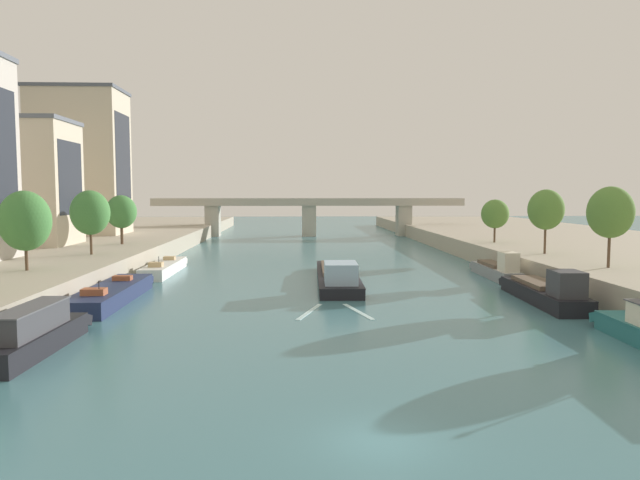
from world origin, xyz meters
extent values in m
plane|color=#42757F|center=(0.00, 0.00, 0.00)|extent=(400.00, 400.00, 0.00)
cube|color=#A89E89|center=(-37.55, 55.00, 1.18)|extent=(36.00, 170.00, 2.36)
cube|color=#A89E89|center=(37.55, 55.00, 1.18)|extent=(36.00, 170.00, 2.36)
cube|color=black|center=(1.20, 37.06, 0.46)|extent=(4.30, 20.04, 0.92)
cube|color=black|center=(1.49, 47.38, 0.55)|extent=(3.58, 1.30, 0.82)
cube|color=black|center=(1.20, 37.06, 0.95)|extent=(4.37, 20.04, 0.06)
cube|color=#9EBCD6|center=(1.01, 30.28, 1.88)|extent=(2.92, 4.07, 1.78)
cube|color=black|center=(1.07, 32.29, 2.14)|extent=(2.24, 0.09, 0.50)
cube|color=brown|center=(1.26, 39.05, 1.16)|extent=(3.21, 10.45, 0.36)
cylinder|color=#232328|center=(1.59, 31.07, 1.53)|extent=(0.07, 0.07, 1.10)
cube|color=silver|center=(1.71, 22.74, 0.01)|extent=(1.84, 5.90, 0.03)
cube|color=silver|center=(-1.89, 22.84, 0.01)|extent=(2.16, 5.83, 0.03)
cube|color=black|center=(-17.19, 12.31, 0.60)|extent=(2.21, 9.82, 1.20)
cube|color=black|center=(-17.05, 17.54, 0.72)|extent=(1.88, 1.30, 0.97)
cube|color=black|center=(-17.19, 12.31, 1.23)|extent=(2.25, 9.82, 0.06)
cube|color=#38383D|center=(-17.20, 11.83, 1.94)|extent=(1.76, 6.29, 1.36)
cube|color=#4C4C51|center=(-17.20, 11.83, 2.66)|extent=(1.88, 6.48, 0.08)
cylinder|color=#232328|center=(-16.97, 9.38, 1.81)|extent=(0.07, 0.07, 1.10)
cube|color=#1E284C|center=(-17.77, 27.39, 0.62)|extent=(3.13, 14.48, 1.25)
cube|color=#1E284C|center=(-17.80, 34.97, 0.75)|extent=(2.93, 1.27, 0.99)
cube|color=#1E284C|center=(-17.77, 27.39, 1.28)|extent=(3.20, 14.48, 0.06)
cube|color=#9E5133|center=(-17.78, 30.57, 1.51)|extent=(1.54, 0.91, 0.40)
cube|color=#9E5133|center=(-17.76, 23.34, 1.55)|extent=(1.70, 1.11, 0.48)
cylinder|color=#232328|center=(-17.29, 23.05, 1.86)|extent=(0.07, 0.07, 1.10)
cube|color=silver|center=(-17.28, 44.19, 0.56)|extent=(2.63, 12.58, 1.13)
cube|color=silver|center=(-17.22, 50.82, 0.68)|extent=(2.40, 1.26, 0.93)
cube|color=silver|center=(-17.28, 44.19, 1.16)|extent=(2.68, 12.58, 0.06)
cube|color=tan|center=(-17.25, 46.95, 1.39)|extent=(1.26, 0.91, 0.40)
cube|color=tan|center=(-17.31, 40.67, 1.43)|extent=(1.39, 1.11, 0.48)
cylinder|color=#232328|center=(-16.94, 40.42, 1.74)|extent=(0.07, 0.07, 1.10)
cube|color=#23666B|center=(17.81, 17.11, 0.67)|extent=(2.44, 1.32, 0.92)
cube|color=black|center=(17.02, 25.80, 0.58)|extent=(3.23, 12.83, 1.17)
cube|color=black|center=(17.27, 32.52, 0.70)|extent=(2.66, 1.34, 0.95)
cube|color=black|center=(17.02, 25.80, 1.20)|extent=(3.29, 12.84, 0.06)
cube|color=#38383D|center=(16.86, 21.47, 2.18)|extent=(2.16, 2.62, 1.90)
cube|color=black|center=(16.91, 22.76, 2.47)|extent=(1.65, 0.09, 0.53)
cube|color=brown|center=(17.07, 27.07, 1.41)|extent=(2.40, 6.70, 0.36)
cylinder|color=#232328|center=(17.29, 21.97, 1.78)|extent=(0.07, 0.07, 1.10)
cube|color=gray|center=(17.83, 39.25, 0.55)|extent=(2.11, 10.80, 1.10)
cube|color=gray|center=(17.91, 44.99, 0.66)|extent=(1.89, 1.26, 0.91)
cube|color=gray|center=(17.83, 39.25, 1.13)|extent=(2.15, 10.80, 0.06)
cube|color=beige|center=(17.79, 35.58, 2.11)|extent=(1.51, 2.17, 1.90)
cube|color=black|center=(17.80, 36.67, 2.39)|extent=(1.19, 0.05, 0.53)
cube|color=brown|center=(17.85, 40.33, 1.34)|extent=(1.61, 5.62, 0.36)
cylinder|color=#232328|center=(18.09, 36.01, 1.71)|extent=(0.07, 0.07, 1.10)
cylinder|color=brown|center=(-25.26, 29.38, 3.74)|extent=(0.27, 0.27, 2.77)
ellipsoid|color=#427F3D|center=(-25.26, 29.38, 6.50)|extent=(4.16, 4.16, 4.98)
cylinder|color=brown|center=(-24.28, 41.99, 3.92)|extent=(0.27, 0.27, 3.12)
ellipsoid|color=#427F3D|center=(-24.28, 41.99, 6.75)|extent=(4.01, 4.01, 4.65)
cylinder|color=brown|center=(-24.73, 54.48, 3.83)|extent=(0.36, 0.36, 2.94)
ellipsoid|color=#427F3D|center=(-24.73, 54.48, 6.44)|extent=(3.78, 3.78, 4.15)
cylinder|color=brown|center=(24.08, 29.01, 4.14)|extent=(0.25, 0.25, 3.57)
ellipsoid|color=#568438|center=(24.08, 29.01, 7.14)|extent=(3.82, 3.82, 4.44)
cylinder|color=brown|center=(23.57, 40.67, 4.12)|extent=(0.24, 0.24, 3.51)
ellipsoid|color=#568438|center=(23.57, 40.67, 7.04)|extent=(3.73, 3.73, 4.26)
cylinder|color=brown|center=(23.11, 54.97, 3.70)|extent=(0.27, 0.27, 2.69)
ellipsoid|color=#568438|center=(23.11, 54.97, 6.08)|extent=(3.55, 3.55, 3.75)
cube|color=beige|center=(-36.34, 53.96, 9.87)|extent=(11.39, 9.36, 15.03)
cube|color=#565B66|center=(-36.34, 53.96, 17.64)|extent=(11.73, 9.65, 0.50)
cube|color=#232833|center=(-30.63, 53.96, 10.62)|extent=(0.04, 7.49, 9.02)
cube|color=beige|center=(-36.34, 73.36, 13.38)|extent=(13.21, 9.74, 22.04)
cube|color=#4C515B|center=(-36.34, 73.36, 24.65)|extent=(13.60, 10.03, 0.50)
cube|color=#232833|center=(-29.72, 73.36, 14.48)|extent=(0.04, 7.79, 13.22)
cube|color=#ADA899|center=(0.00, 99.43, 6.51)|extent=(63.10, 4.40, 0.60)
cube|color=#ADA899|center=(0.00, 97.43, 7.26)|extent=(63.10, 0.30, 0.90)
cube|color=#ADA899|center=(0.00, 101.43, 7.26)|extent=(63.10, 0.30, 0.90)
cube|color=#ADA899|center=(-19.55, 99.43, 3.11)|extent=(2.80, 3.60, 6.21)
cube|color=#ADA899|center=(0.00, 99.43, 3.11)|extent=(2.80, 3.60, 6.21)
cube|color=#ADA899|center=(19.55, 99.43, 3.11)|extent=(2.80, 3.60, 6.21)
camera|label=1|loc=(-2.99, -19.83, 8.79)|focal=32.77mm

